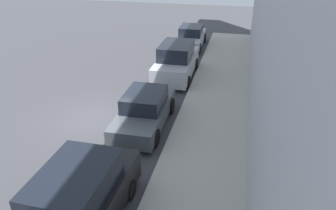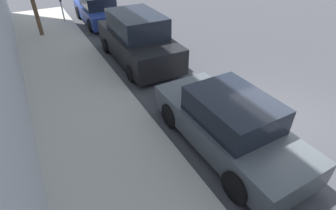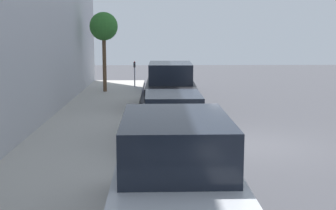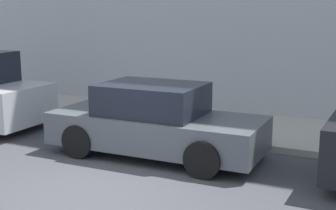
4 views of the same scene
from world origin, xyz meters
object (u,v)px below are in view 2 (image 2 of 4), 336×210
object	(u,v)px
parked_suv_second	(138,39)
parked_sedan_third	(228,124)
parking_meter_near	(61,5)
parked_sedan_nearest	(98,10)

from	to	relation	value
parked_suv_second	parked_sedan_third	size ratio (longest dim) A/B	1.07
parked_sedan_third	parking_meter_near	xyz separation A→B (m)	(1.71, -12.52, 0.31)
parked_sedan_third	parking_meter_near	size ratio (longest dim) A/B	3.16
parked_sedan_nearest	parking_meter_near	size ratio (longest dim) A/B	3.16
parked_suv_second	parked_sedan_third	world-z (taller)	parked_suv_second
parked_sedan_nearest	parked_sedan_third	size ratio (longest dim) A/B	1.00
parked_sedan_nearest	parking_meter_near	world-z (taller)	parking_meter_near
parked_sedan_nearest	parked_suv_second	bearing A→B (deg)	89.59
parked_sedan_nearest	parked_sedan_third	distance (m)	11.77
parking_meter_near	parked_suv_second	bearing A→B (deg)	105.12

